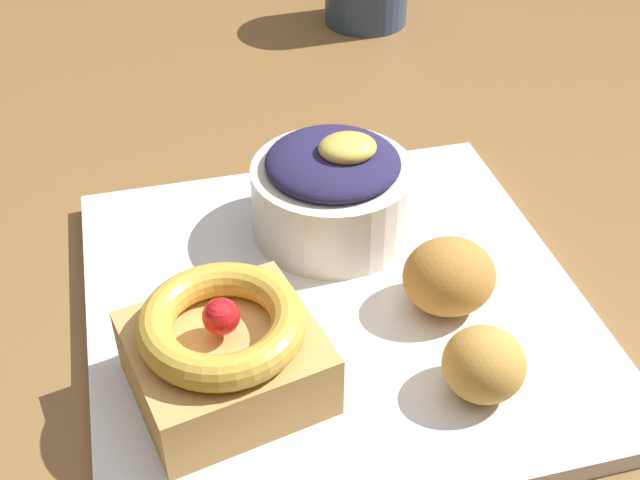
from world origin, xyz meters
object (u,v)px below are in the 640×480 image
fritter_middle (449,276)px  cake_slice (225,351)px  front_plate (329,307)px  fritter_front (484,364)px  berry_ramekin (333,190)px

fritter_middle → cake_slice: bearing=-166.6°
front_plate → fritter_front: (0.06, -0.08, 0.02)m
fritter_front → cake_slice: bearing=165.2°
cake_slice → berry_ramekin: bearing=53.3°
front_plate → fritter_front: size_ratio=6.65×
fritter_front → fritter_middle: (0.01, 0.06, 0.00)m
front_plate → berry_ramekin: berry_ramekin is taller
cake_slice → berry_ramekin: 0.14m
fritter_front → fritter_middle: bearing=84.6°
front_plate → fritter_front: bearing=-55.4°
cake_slice → fritter_middle: bearing=13.4°
front_plate → fritter_middle: (0.06, -0.02, 0.03)m
berry_ramekin → fritter_middle: berry_ramekin is taller
cake_slice → fritter_front: cake_slice is taller
berry_ramekin → fritter_front: size_ratio=2.38×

